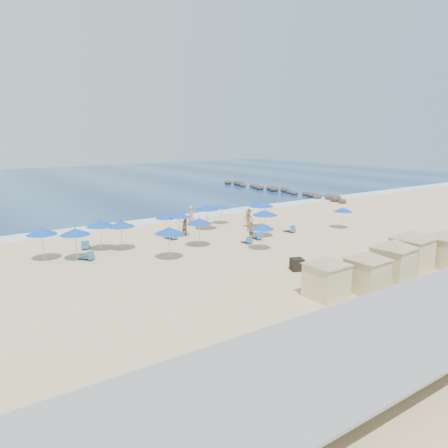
% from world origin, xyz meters
% --- Properties ---
extents(ground, '(160.00, 160.00, 0.00)m').
position_xyz_m(ground, '(0.00, 0.00, 0.00)').
color(ground, '#D8B989').
rests_on(ground, ground).
extents(ocean, '(160.00, 80.00, 0.06)m').
position_xyz_m(ocean, '(0.00, 55.00, 0.03)').
color(ocean, navy).
rests_on(ocean, ground).
extents(surf_line, '(160.00, 2.50, 0.08)m').
position_xyz_m(surf_line, '(0.00, 15.50, 0.04)').
color(surf_line, white).
rests_on(surf_line, ground).
extents(seawall, '(160.00, 6.10, 1.22)m').
position_xyz_m(seawall, '(0.00, -13.50, 0.65)').
color(seawall, gray).
rests_on(seawall, ground).
extents(rock_jetty, '(2.56, 26.66, 0.96)m').
position_xyz_m(rock_jetty, '(24.01, 24.90, 0.36)').
color(rock_jetty, '#2F2927').
rests_on(rock_jetty, ground).
extents(trash_bin, '(1.06, 1.06, 0.80)m').
position_xyz_m(trash_bin, '(-1.11, -4.74, 0.40)').
color(trash_bin, black).
rests_on(trash_bin, ground).
extents(cabana_0, '(4.14, 4.14, 2.60)m').
position_xyz_m(cabana_0, '(-3.24, -9.14, 1.49)').
color(cabana_0, beige).
rests_on(cabana_0, ground).
extents(cabana_1, '(4.16, 4.16, 2.61)m').
position_xyz_m(cabana_1, '(-0.64, -9.81, 1.50)').
color(cabana_1, beige).
rests_on(cabana_1, ground).
extents(cabana_2, '(4.49, 4.49, 2.83)m').
position_xyz_m(cabana_2, '(2.26, -9.50, 1.62)').
color(cabana_2, beige).
rests_on(cabana_2, ground).
extents(cabana_3, '(4.69, 4.69, 2.94)m').
position_xyz_m(cabana_3, '(5.01, -9.00, 1.69)').
color(cabana_3, beige).
rests_on(cabana_3, ground).
extents(cabana_4, '(4.36, 4.36, 2.73)m').
position_xyz_m(cabana_4, '(7.56, -9.64, 1.57)').
color(cabana_4, beige).
rests_on(cabana_4, ground).
extents(umbrella_0, '(2.16, 2.16, 2.45)m').
position_xyz_m(umbrella_0, '(-14.14, 7.14, 2.13)').
color(umbrella_0, '#A5A8AD').
rests_on(umbrella_0, ground).
extents(umbrella_1, '(2.12, 2.12, 2.42)m').
position_xyz_m(umbrella_1, '(-12.22, 5.85, 2.10)').
color(umbrella_1, '#A5A8AD').
rests_on(umbrella_1, ground).
extents(umbrella_2, '(2.10, 2.10, 2.40)m').
position_xyz_m(umbrella_2, '(-8.54, 6.59, 2.08)').
color(umbrella_2, '#A5A8AD').
rests_on(umbrella_2, ground).
extents(umbrella_3, '(2.15, 2.15, 2.44)m').
position_xyz_m(umbrella_3, '(-6.72, 2.27, 2.12)').
color(umbrella_3, '#A5A8AD').
rests_on(umbrella_3, ground).
extents(umbrella_4, '(1.94, 1.94, 2.21)m').
position_xyz_m(umbrella_4, '(-2.64, 8.10, 1.92)').
color(umbrella_4, '#A5A8AD').
rests_on(umbrella_4, ground).
extents(umbrella_5, '(2.10, 2.10, 2.39)m').
position_xyz_m(umbrella_5, '(-3.12, 4.07, 2.07)').
color(umbrella_5, '#A5A8AD').
rests_on(umbrella_5, ground).
extents(umbrella_6, '(1.86, 1.86, 2.11)m').
position_xyz_m(umbrella_6, '(0.34, 0.50, 1.83)').
color(umbrella_6, '#A5A8AD').
rests_on(umbrella_6, ground).
extents(umbrella_7, '(2.17, 2.17, 2.47)m').
position_xyz_m(umbrella_7, '(0.73, 8.85, 2.15)').
color(umbrella_7, '#A5A8AD').
rests_on(umbrella_7, ground).
extents(umbrella_8, '(2.20, 2.20, 2.50)m').
position_xyz_m(umbrella_8, '(3.18, 3.60, 2.17)').
color(umbrella_8, '#A5A8AD').
rests_on(umbrella_8, ground).
extents(umbrella_9, '(1.79, 1.79, 2.04)m').
position_xyz_m(umbrella_9, '(3.40, 10.33, 1.77)').
color(umbrella_9, '#A5A8AD').
rests_on(umbrella_9, ground).
extents(umbrella_10, '(2.39, 2.39, 2.73)m').
position_xyz_m(umbrella_10, '(5.20, 6.51, 2.36)').
color(umbrella_10, '#A5A8AD').
rests_on(umbrella_10, ground).
extents(umbrella_11, '(1.83, 1.83, 2.08)m').
position_xyz_m(umbrella_11, '(11.50, 2.06, 1.80)').
color(umbrella_11, '#A5A8AD').
rests_on(umbrella_11, ground).
extents(umbrella_12, '(1.80, 1.80, 2.05)m').
position_xyz_m(umbrella_12, '(-3.58, 8.83, 1.78)').
color(umbrella_12, '#A5A8AD').
rests_on(umbrella_12, ground).
extents(umbrella_13, '(2.15, 2.15, 2.45)m').
position_xyz_m(umbrella_13, '(-9.84, 7.44, 2.12)').
color(umbrella_13, '#A5A8AD').
rests_on(umbrella_13, ground).
extents(beach_chair_0, '(0.97, 1.36, 0.68)m').
position_xyz_m(beach_chair_0, '(-11.56, 5.47, 0.24)').
color(beach_chair_0, '#235682').
rests_on(beach_chair_0, ground).
extents(beach_chair_1, '(1.03, 1.42, 0.72)m').
position_xyz_m(beach_chair_1, '(-10.72, 8.60, 0.25)').
color(beach_chair_1, '#235682').
rests_on(beach_chair_1, ground).
extents(beach_chair_2, '(0.78, 1.40, 0.73)m').
position_xyz_m(beach_chair_2, '(-3.73, 7.55, 0.25)').
color(beach_chair_2, '#235682').
rests_on(beach_chair_2, ground).
extents(beach_chair_3, '(0.53, 1.15, 0.62)m').
position_xyz_m(beach_chair_3, '(0.61, 2.73, 0.22)').
color(beach_chair_3, '#235682').
rests_on(beach_chair_3, ground).
extents(beach_chair_4, '(0.81, 1.34, 0.68)m').
position_xyz_m(beach_chair_4, '(2.21, 3.33, 0.24)').
color(beach_chair_4, '#235682').
rests_on(beach_chair_4, ground).
extents(beach_chair_5, '(0.66, 1.31, 0.70)m').
position_xyz_m(beach_chair_5, '(6.35, 3.68, 0.24)').
color(beach_chair_5, '#235682').
rests_on(beach_chair_5, ground).
extents(beachgoer_0, '(0.93, 0.76, 1.77)m').
position_xyz_m(beachgoer_0, '(-2.13, 7.88, 0.88)').
color(beachgoer_0, '#A57B5B').
rests_on(beachgoer_0, ground).
extents(beachgoer_1, '(1.02, 0.47, 1.70)m').
position_xyz_m(beachgoer_1, '(1.45, 3.27, 0.85)').
color(beachgoer_1, '#A57B5B').
rests_on(beachgoer_1, ground).
extents(beachgoer_2, '(1.19, 0.72, 1.78)m').
position_xyz_m(beachgoer_2, '(4.58, 7.60, 0.89)').
color(beachgoer_2, '#A57B5B').
rests_on(beachgoer_2, ground).
extents(beachgoer_3, '(0.89, 1.01, 1.75)m').
position_xyz_m(beachgoer_3, '(1.18, 12.57, 0.87)').
color(beachgoer_3, '#A57B5B').
rests_on(beachgoer_3, ground).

